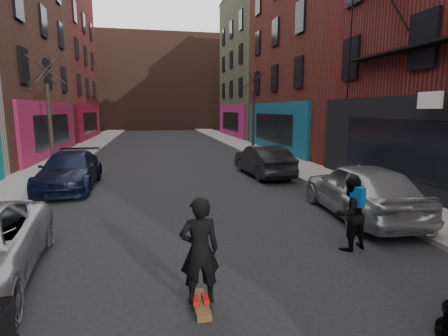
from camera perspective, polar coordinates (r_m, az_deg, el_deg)
name	(u,v)px	position (r m, az deg, el deg)	size (l,w,h in m)	color
sidewalk_left	(92,145)	(31.70, -20.80, 3.57)	(2.50, 84.00, 0.13)	gray
sidewalk_right	(235,142)	(32.14, 1.81, 4.26)	(2.50, 84.00, 0.13)	gray
buildings_right	(428,15)	(23.07, 30.37, 20.75)	(12.00, 56.00, 16.00)	#42291C
building_far	(158,84)	(57.29, -10.65, 13.37)	(40.00, 10.00, 14.00)	#47281E
tree_left_far	(48,102)	(19.81, -26.75, 9.57)	(2.00, 2.00, 6.50)	black
tree_right_far	(253,102)	(26.19, 4.82, 10.62)	(2.00, 2.00, 6.80)	black
parked_left_end	(70,170)	(14.74, -23.87, -0.37)	(1.95, 4.81, 1.39)	black
parked_right_far	(361,189)	(10.62, 21.47, -3.28)	(1.87, 4.65, 1.58)	#96999E
parked_right_end	(263,161)	(16.13, 6.39, 1.21)	(1.49, 4.28, 1.41)	black
skateboard	(200,304)	(5.81, -3.91, -21.33)	(0.22, 0.80, 0.10)	brown
skateboarder	(200,251)	(5.41, -4.02, -13.29)	(0.61, 0.40, 1.66)	black
pedestrian	(350,213)	(8.08, 19.89, -6.99)	(0.91, 0.79, 1.60)	black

